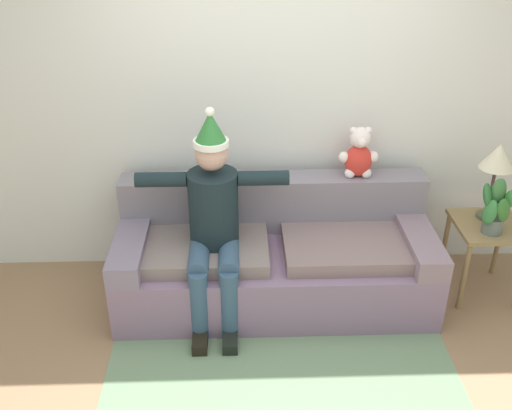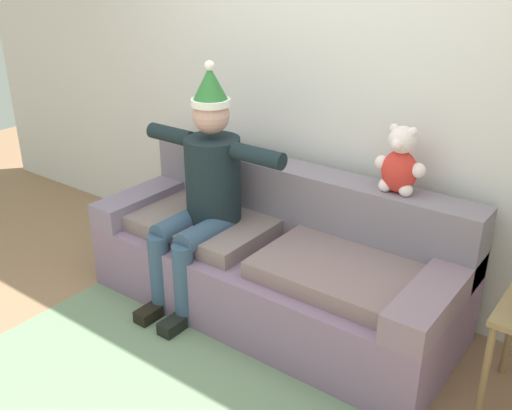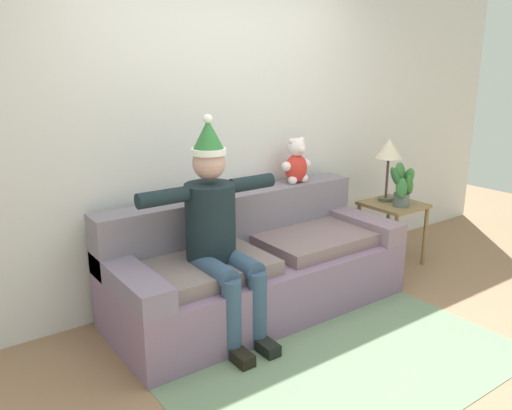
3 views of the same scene
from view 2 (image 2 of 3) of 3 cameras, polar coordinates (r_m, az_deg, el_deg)
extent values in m
plane|color=#936D4F|center=(3.12, -9.53, -18.12)|extent=(10.00, 10.00, 0.00)
cube|color=silver|center=(3.62, 7.13, 12.22)|extent=(7.00, 0.10, 2.70)
cube|color=slate|center=(3.58, 1.48, -7.41)|extent=(2.25, 0.90, 0.42)
cube|color=gray|center=(3.63, 4.57, 0.48)|extent=(2.25, 0.24, 0.42)
cube|color=slate|center=(4.05, -10.23, 0.70)|extent=(0.22, 0.90, 0.16)
cube|color=gray|center=(3.05, 17.44, -8.35)|extent=(0.22, 0.90, 0.16)
cube|color=slate|center=(3.70, -5.32, -1.79)|extent=(0.90, 0.63, 0.10)
cube|color=slate|center=(3.18, 8.48, -6.51)|extent=(0.90, 0.63, 0.10)
cylinder|color=black|center=(3.55, -4.25, 2.57)|extent=(0.34, 0.34, 0.52)
sphere|color=tan|center=(3.42, -4.45, 8.81)|extent=(0.22, 0.22, 0.22)
cylinder|color=white|center=(3.41, -4.49, 10.06)|extent=(0.23, 0.23, 0.04)
cone|color=#2C7133|center=(3.38, -4.56, 11.87)|extent=(0.21, 0.21, 0.20)
sphere|color=white|center=(3.36, -4.61, 13.54)|extent=(0.06, 0.06, 0.06)
cylinder|color=#344C69|center=(3.58, -7.43, -1.91)|extent=(0.14, 0.40, 0.14)
cylinder|color=#344C69|center=(3.58, -9.43, -6.79)|extent=(0.13, 0.13, 0.52)
cube|color=black|center=(3.66, -10.10, -10.29)|extent=(0.10, 0.24, 0.08)
cylinder|color=#344C69|center=(3.46, -5.03, -2.78)|extent=(0.14, 0.40, 0.14)
cylinder|color=#344C69|center=(3.46, -7.09, -7.85)|extent=(0.13, 0.13, 0.52)
cube|color=black|center=(3.53, -7.81, -11.45)|extent=(0.10, 0.24, 0.08)
cylinder|color=black|center=(3.70, -8.37, 6.87)|extent=(0.34, 0.10, 0.10)
cylinder|color=black|center=(3.27, 0.16, 4.87)|extent=(0.34, 0.10, 0.10)
ellipsoid|color=red|center=(3.25, 13.94, 3.23)|extent=(0.20, 0.16, 0.24)
sphere|color=white|center=(3.19, 14.26, 6.25)|extent=(0.15, 0.15, 0.15)
sphere|color=white|center=(3.14, 13.80, 5.83)|extent=(0.07, 0.07, 0.07)
sphere|color=white|center=(3.20, 13.49, 7.34)|extent=(0.05, 0.05, 0.05)
sphere|color=white|center=(3.16, 15.23, 6.96)|extent=(0.05, 0.05, 0.05)
sphere|color=white|center=(3.28, 12.32, 4.13)|extent=(0.08, 0.08, 0.08)
sphere|color=white|center=(3.27, 12.63, 1.93)|extent=(0.08, 0.08, 0.08)
sphere|color=white|center=(3.20, 15.70, 3.31)|extent=(0.08, 0.08, 0.08)
sphere|color=white|center=(3.23, 14.54, 1.43)|extent=(0.08, 0.08, 0.08)
cylinder|color=olive|center=(2.97, 21.60, -15.31)|extent=(0.04, 0.04, 0.55)
cylinder|color=olive|center=(3.32, 23.80, -11.18)|extent=(0.04, 0.04, 0.55)
cube|color=slate|center=(3.10, -9.92, -18.33)|extent=(2.23, 1.20, 0.01)
camera|label=1|loc=(2.35, -87.40, 18.46)|focal=41.11mm
camera|label=3|loc=(3.88, -59.47, 8.83)|focal=35.89mm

